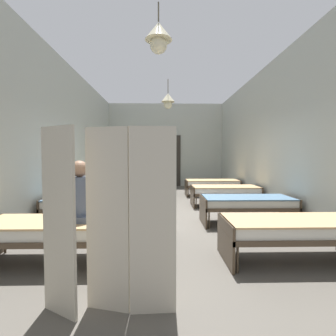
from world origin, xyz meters
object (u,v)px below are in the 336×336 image
bed_right_row_1 (247,203)px  nurse_mid_aisle (165,185)px  bed_left_row_3 (121,184)px  bed_left_row_2 (111,191)px  privacy_screen (107,221)px  bed_right_row_2 (225,191)px  patient_seated_primary (110,183)px  nurse_near_aisle (163,203)px  potted_plant (165,170)px  bed_left_row_0 (54,230)px  patient_seated_secondary (80,198)px  bed_left_row_1 (92,204)px  bed_right_row_0 (293,229)px  bed_right_row_3 (212,184)px

bed_right_row_1 → nurse_mid_aisle: bearing=124.7°
bed_left_row_3 → nurse_mid_aisle: bearing=-40.9°
bed_left_row_2 → privacy_screen: bearing=-79.1°
privacy_screen → bed_left_row_3: bearing=112.7°
bed_right_row_2 → nurse_mid_aisle: 1.80m
patient_seated_primary → nurse_mid_aisle: bearing=63.9°
nurse_near_aisle → potted_plant: nurse_near_aisle is taller
bed_right_row_1 → nurse_near_aisle: nurse_near_aisle is taller
bed_left_row_0 → patient_seated_secondary: patient_seated_secondary is taller
bed_left_row_3 → patient_seated_secondary: 5.70m
potted_plant → bed_left_row_0: bearing=-102.1°
bed_left_row_1 → privacy_screen: size_ratio=1.12×
bed_right_row_0 → privacy_screen: bearing=-154.1°
nurse_near_aisle → privacy_screen: bearing=68.9°
bed_left_row_2 → patient_seated_secondary: 3.82m
bed_right_row_3 → potted_plant: potted_plant is taller
bed_left_row_0 → potted_plant: size_ratio=1.41×
bed_right_row_2 → bed_left_row_3: 3.76m
bed_right_row_0 → nurse_mid_aisle: nurse_mid_aisle is taller
bed_left_row_2 → potted_plant: 3.82m
nurse_near_aisle → privacy_screen: size_ratio=0.87×
bed_right_row_2 → bed_right_row_3: (0.00, 1.90, 0.00)m
bed_right_row_2 → potted_plant: 3.88m
nurse_mid_aisle → privacy_screen: (-0.59, -5.48, 0.32)m
nurse_near_aisle → privacy_screen: privacy_screen is taller
patient_seated_primary → potted_plant: patient_seated_primary is taller
bed_right_row_1 → bed_left_row_3: (-3.24, 3.80, 0.00)m
nurse_near_aisle → nurse_mid_aisle: bearing=-101.2°
bed_right_row_0 → nurse_near_aisle: bearing=139.6°
bed_right_row_1 → bed_left_row_2: 3.76m
bed_left_row_0 → bed_left_row_2: same height
bed_right_row_3 → nurse_near_aisle: 4.55m
bed_left_row_2 → bed_right_row_3: size_ratio=1.00×
bed_right_row_1 → bed_right_row_3: size_ratio=1.00×
bed_left_row_1 → bed_right_row_1: bearing=0.0°
bed_left_row_3 → patient_seated_secondary: (0.35, -5.68, 0.43)m
bed_left_row_0 → bed_left_row_3: (0.00, 5.70, 0.00)m
bed_left_row_1 → potted_plant: potted_plant is taller
bed_right_row_1 → bed_left_row_2: (-3.24, 1.90, 0.00)m
bed_right_row_2 → bed_right_row_0: bearing=-90.0°
bed_right_row_0 → bed_right_row_2: (0.00, 3.80, 0.00)m
bed_left_row_1 → privacy_screen: bearing=-72.5°
bed_right_row_1 → bed_left_row_1: bearing=180.0°
bed_right_row_3 → patient_seated_primary: (-2.89, -3.76, 0.43)m
bed_right_row_3 → nurse_mid_aisle: 2.17m
bed_right_row_2 → patient_seated_secondary: bearing=-127.5°
nurse_near_aisle → bed_left_row_2: bearing=-67.2°
bed_left_row_2 → patient_seated_primary: bearing=-79.3°
bed_right_row_0 → bed_left_row_3: bearing=119.6°
bed_left_row_0 → bed_right_row_0: same height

